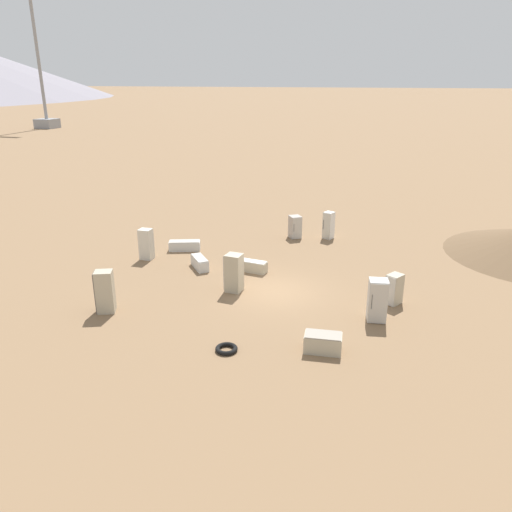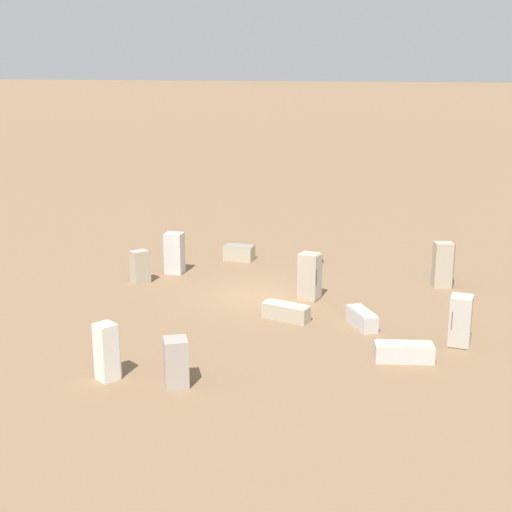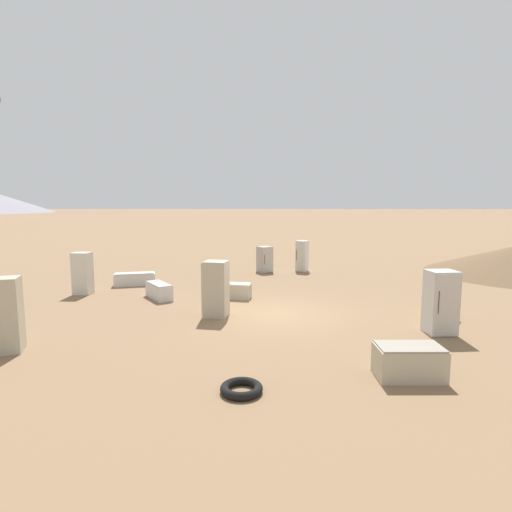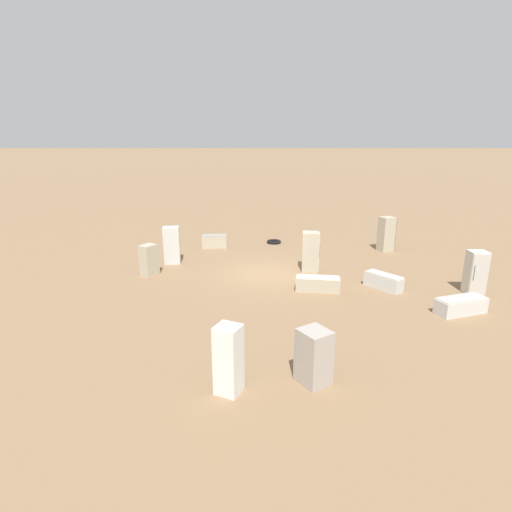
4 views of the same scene
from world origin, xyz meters
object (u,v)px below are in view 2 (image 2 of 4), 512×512
at_px(discarded_fridge_5, 362,318).
at_px(discarded_fridge_9, 140,267).
at_px(scrap_tire, 314,260).
at_px(discarded_fridge_7, 239,253).
at_px(discarded_fridge_4, 404,352).
at_px(discarded_fridge_1, 443,265).
at_px(discarded_fridge_2, 175,253).
at_px(discarded_fridge_6, 286,312).
at_px(discarded_fridge_0, 460,321).
at_px(discarded_fridge_8, 310,276).
at_px(discarded_fridge_3, 107,352).
at_px(discarded_fridge_10, 176,362).

relative_size(discarded_fridge_5, discarded_fridge_9, 1.12).
xyz_separation_m(discarded_fridge_5, scrap_tire, (-4.24, 7.89, -0.23)).
bearing_deg(discarded_fridge_7, scrap_tire, 100.77).
distance_m(discarded_fridge_4, discarded_fridge_5, 3.23).
xyz_separation_m(discarded_fridge_1, discarded_fridge_7, (-9.78, 0.79, -0.60)).
xyz_separation_m(discarded_fridge_2, scrap_tire, (5.35, 4.16, -0.84)).
height_order(discarded_fridge_1, discarded_fridge_6, discarded_fridge_1).
relative_size(discarded_fridge_0, discarded_fridge_8, 0.94).
bearing_deg(discarded_fridge_0, discarded_fridge_6, -2.31).
height_order(discarded_fridge_5, discarded_fridge_9, discarded_fridge_9).
relative_size(discarded_fridge_0, discarded_fridge_5, 1.10).
distance_m(discarded_fridge_3, discarded_fridge_4, 9.28).
height_order(discarded_fridge_5, scrap_tire, discarded_fridge_5).
height_order(discarded_fridge_5, discarded_fridge_6, discarded_fridge_5).
relative_size(discarded_fridge_6, discarded_fridge_10, 1.28).
xyz_separation_m(discarded_fridge_0, scrap_tire, (-7.71, 8.48, -0.80)).
bearing_deg(discarded_fridge_3, discarded_fridge_2, 133.27).
bearing_deg(discarded_fridge_5, discarded_fridge_10, -158.17).
bearing_deg(discarded_fridge_1, discarded_fridge_9, -92.24).
xyz_separation_m(discarded_fridge_0, discarded_fridge_1, (-1.47, 6.71, 0.08)).
xyz_separation_m(discarded_fridge_8, discarded_fridge_9, (-7.50, -0.61, -0.23)).
bearing_deg(scrap_tire, discarded_fridge_4, -59.12).
bearing_deg(discarded_fridge_1, discarded_fridge_5, -39.74).
xyz_separation_m(discarded_fridge_7, discarded_fridge_9, (-2.48, -5.11, 0.35)).
bearing_deg(discarded_fridge_3, discarded_fridge_0, 60.16).
bearing_deg(scrap_tire, discarded_fridge_3, -96.59).
relative_size(discarded_fridge_2, discarded_fridge_8, 0.99).
height_order(discarded_fridge_10, scrap_tire, discarded_fridge_10).
xyz_separation_m(discarded_fridge_9, discarded_fridge_10, (6.36, -8.63, 0.01)).
relative_size(discarded_fridge_6, scrap_tire, 2.16).
distance_m(discarded_fridge_3, discarded_fridge_8, 10.17).
height_order(discarded_fridge_2, discarded_fridge_4, discarded_fridge_2).
relative_size(discarded_fridge_3, discarded_fridge_8, 0.93).
height_order(discarded_fridge_2, scrap_tire, discarded_fridge_2).
relative_size(discarded_fridge_9, discarded_fridge_10, 0.99).
relative_size(discarded_fridge_8, discarded_fridge_10, 1.31).
height_order(discarded_fridge_4, discarded_fridge_6, discarded_fridge_6).
height_order(discarded_fridge_6, discarded_fridge_10, discarded_fridge_10).
relative_size(discarded_fridge_1, discarded_fridge_9, 1.35).
bearing_deg(discarded_fridge_4, discarded_fridge_8, -154.67).
distance_m(discarded_fridge_6, scrap_tire, 8.32).
bearing_deg(discarded_fridge_0, discarded_fridge_2, -18.02).
bearing_deg(discarded_fridge_7, discarded_fridge_1, 80.73).
bearing_deg(discarded_fridge_6, scrap_tire, 18.30).
bearing_deg(discarded_fridge_8, discarded_fridge_0, 70.58).
bearing_deg(discarded_fridge_1, discarded_fridge_4, -21.69).
xyz_separation_m(discarded_fridge_1, discarded_fridge_6, (-4.79, -6.43, -0.66)).
bearing_deg(discarded_fridge_2, discarded_fridge_7, 51.50).
bearing_deg(discarded_fridge_6, discarded_fridge_7, 42.91).
distance_m(discarded_fridge_0, discarded_fridge_9, 13.93).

